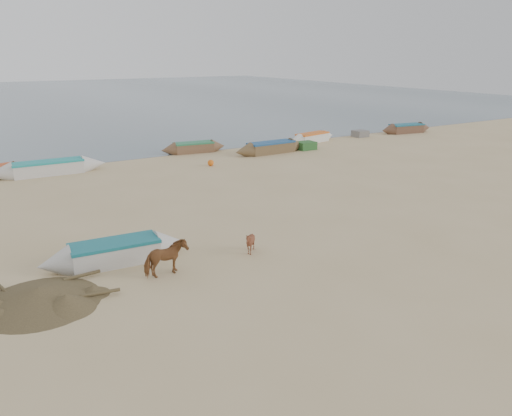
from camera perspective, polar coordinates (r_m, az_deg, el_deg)
The scene contains 8 objects.
ground at distance 19.71m, azimuth 6.12°, elevation -5.74°, with size 140.00×140.00×0.00m, color tan.
sea at distance 97.23m, azimuth -25.32°, elevation 11.18°, with size 160.00×160.00×0.00m, color slate.
cow_adult at distance 18.19m, azimuth -10.27°, elevation -5.70°, with size 0.71×1.56×1.32m, color brown.
calf_front at distance 19.90m, azimuth -0.68°, elevation -3.96°, with size 0.75×0.85×0.93m, color brown.
near_canoe at distance 19.77m, azimuth -15.80°, elevation -4.89°, with size 5.55×1.28×0.87m, color beige, non-canonical shape.
debris_pile at distance 17.64m, azimuth -23.55°, elevation -9.12°, with size 3.85×3.85×0.54m, color brown.
waterline_canoes at distance 37.22m, azimuth -13.73°, elevation 5.59°, with size 60.38×5.11×0.91m.
beach_clutter at distance 38.03m, azimuth -7.76°, elevation 5.96°, with size 45.79×5.99×0.64m.
Camera 1 is at (-11.21, -14.27, 7.69)m, focal length 35.00 mm.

